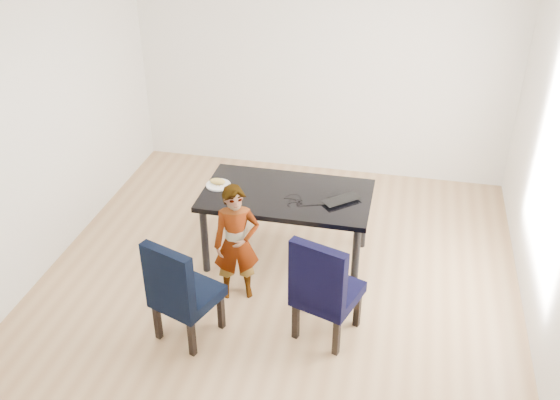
% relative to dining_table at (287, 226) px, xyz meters
% --- Properties ---
extents(floor, '(4.50, 5.00, 0.01)m').
position_rel_dining_table_xyz_m(floor, '(0.00, -0.50, -0.38)').
color(floor, tan).
rests_on(floor, ground).
extents(wall_back, '(4.50, 0.01, 2.70)m').
position_rel_dining_table_xyz_m(wall_back, '(0.00, 2.00, 0.98)').
color(wall_back, white).
rests_on(wall_back, ground).
extents(wall_front, '(4.50, 0.01, 2.70)m').
position_rel_dining_table_xyz_m(wall_front, '(0.00, -3.00, 0.98)').
color(wall_front, white).
rests_on(wall_front, ground).
extents(wall_left, '(0.01, 5.00, 2.70)m').
position_rel_dining_table_xyz_m(wall_left, '(-2.25, -0.50, 0.98)').
color(wall_left, silver).
rests_on(wall_left, ground).
extents(dining_table, '(1.60, 0.90, 0.75)m').
position_rel_dining_table_xyz_m(dining_table, '(0.00, 0.00, 0.00)').
color(dining_table, black).
rests_on(dining_table, floor).
extents(chair_left, '(0.61, 0.62, 0.97)m').
position_rel_dining_table_xyz_m(chair_left, '(-0.58, -1.24, 0.11)').
color(chair_left, black).
rests_on(chair_left, floor).
extents(chair_right, '(0.62, 0.63, 1.00)m').
position_rel_dining_table_xyz_m(chair_right, '(0.56, -0.98, 0.13)').
color(chair_right, black).
rests_on(chair_right, floor).
extents(child, '(0.48, 0.39, 1.13)m').
position_rel_dining_table_xyz_m(child, '(-0.32, -0.65, 0.19)').
color(child, '#FF3C15').
rests_on(child, floor).
extents(plate, '(0.32, 0.32, 0.01)m').
position_rel_dining_table_xyz_m(plate, '(-0.68, 0.01, 0.38)').
color(plate, silver).
rests_on(plate, dining_table).
extents(sandwich, '(0.17, 0.13, 0.06)m').
position_rel_dining_table_xyz_m(sandwich, '(-0.69, 0.01, 0.42)').
color(sandwich, gold).
rests_on(sandwich, plate).
extents(laptop, '(0.43, 0.42, 0.03)m').
position_rel_dining_table_xyz_m(laptop, '(0.49, -0.00, 0.39)').
color(laptop, black).
rests_on(laptop, dining_table).
extents(cable_tangle, '(0.14, 0.14, 0.01)m').
position_rel_dining_table_xyz_m(cable_tangle, '(0.11, -0.18, 0.38)').
color(cable_tangle, black).
rests_on(cable_tangle, dining_table).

